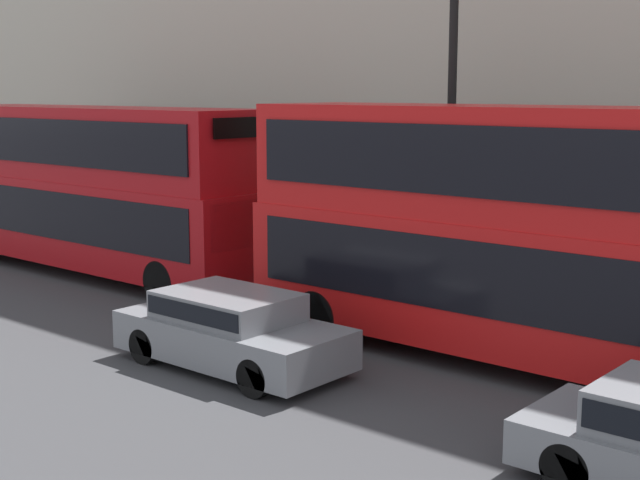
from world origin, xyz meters
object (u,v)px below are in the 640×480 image
bus_leading (518,225)px  bus_second_in_queue (93,182)px  pedestrian (137,225)px  car_hatchback (231,328)px

bus_leading → bus_second_in_queue: size_ratio=0.92×
bus_second_in_queue → pedestrian: bus_second_in_queue is taller
bus_second_in_queue → pedestrian: (2.60, 1.54, -1.58)m
bus_leading → car_hatchback: 5.30m
bus_second_in_queue → car_hatchback: 9.44m
bus_leading → pedestrian: (2.60, 13.84, -1.67)m
bus_second_in_queue → bus_leading: bearing=-90.0°
pedestrian → bus_second_in_queue: bearing=-149.3°
bus_leading → bus_second_in_queue: 12.29m
bus_second_in_queue → car_hatchback: bus_second_in_queue is taller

